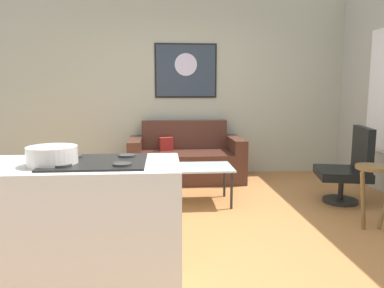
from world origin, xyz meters
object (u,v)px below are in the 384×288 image
bar_stool (372,180)px  wall_painting (186,71)px  armchair (349,167)px  mixing_bowl (52,156)px  couch (186,160)px  coffee_table (194,170)px

bar_stool → wall_painting: wall_painting is taller
armchair → mixing_bowl: (-2.85, -1.92, 0.53)m
wall_painting → couch: bearing=-94.1°
couch → mixing_bowl: (-0.99, -3.20, 0.66)m
bar_stool → armchair: bearing=76.9°
armchair → wall_painting: 2.77m
bar_stool → couch: bearing=129.0°
mixing_bowl → wall_painting: wall_painting is taller
coffee_table → bar_stool: 1.89m
wall_painting → coffee_table: bearing=-90.1°
couch → wall_painting: 1.40m
bar_stool → wall_painting: size_ratio=0.64×
couch → coffee_table: size_ratio=1.86×
armchair → bar_stool: bearing=-103.1°
wall_painting → bar_stool: bearing=-56.5°
couch → armchair: armchair is taller
mixing_bowl → wall_painting: (1.02, 3.62, 0.67)m
coffee_table → armchair: size_ratio=0.99×
couch → wall_painting: size_ratio=1.75×
armchair → wall_painting: bearing=137.2°
couch → coffee_table: couch is taller
couch → armchair: (1.86, -1.28, 0.13)m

